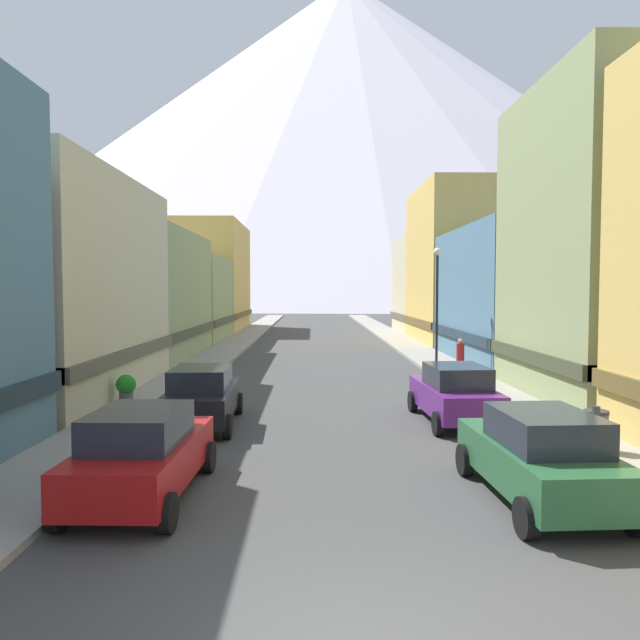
% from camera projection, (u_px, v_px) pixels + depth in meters
% --- Properties ---
extents(sidewalk_left, '(2.50, 100.00, 0.15)m').
position_uv_depth(sidewalk_left, '(230.00, 347.00, 41.28)').
color(sidewalk_left, gray).
rests_on(sidewalk_left, ground).
extents(sidewalk_right, '(2.50, 100.00, 0.15)m').
position_uv_depth(sidewalk_right, '(410.00, 347.00, 41.43)').
color(sidewalk_right, gray).
rests_on(sidewalk_right, ground).
extents(storefront_left_1, '(7.64, 12.13, 8.36)m').
position_uv_depth(storefront_left_1, '(33.00, 290.00, 22.61)').
color(storefront_left_1, beige).
rests_on(storefront_left_1, ground).
extents(storefront_left_2, '(10.22, 12.26, 7.39)m').
position_uv_depth(storefront_left_2, '(109.00, 298.00, 34.83)').
color(storefront_left_2, '#8C9966').
rests_on(storefront_left_2, ground).
extents(storefront_left_3, '(8.65, 11.04, 6.56)m').
position_uv_depth(storefront_left_3, '(171.00, 301.00, 46.82)').
color(storefront_left_3, '#8C9966').
rests_on(storefront_left_3, ground).
extents(storefront_left_4, '(8.72, 13.84, 10.56)m').
position_uv_depth(storefront_left_4, '(201.00, 279.00, 59.36)').
color(storefront_left_4, '#D8B259').
rests_on(storefront_left_4, ground).
extents(storefront_right_2, '(7.74, 12.72, 7.43)m').
position_uv_depth(storefront_right_2, '(526.00, 298.00, 32.62)').
color(storefront_right_2, slate).
rests_on(storefront_right_2, ground).
extents(storefront_right_3, '(8.77, 11.74, 11.76)m').
position_uv_depth(storefront_right_3, '(473.00, 268.00, 45.28)').
color(storefront_right_3, '#D8B259').
rests_on(storefront_right_3, ground).
extents(storefront_right_4, '(7.54, 8.78, 8.89)m').
position_uv_depth(storefront_right_4, '(437.00, 287.00, 55.62)').
color(storefront_right_4, beige).
rests_on(storefront_right_4, ground).
extents(car_left_0, '(2.19, 4.46, 1.78)m').
position_uv_depth(car_left_0, '(142.00, 453.00, 11.45)').
color(car_left_0, '#9E1111').
rests_on(car_left_0, ground).
extents(car_left_1, '(2.17, 4.45, 1.78)m').
position_uv_depth(car_left_1, '(202.00, 396.00, 17.59)').
color(car_left_1, black).
rests_on(car_left_1, ground).
extents(car_right_0, '(2.25, 4.48, 1.78)m').
position_uv_depth(car_right_0, '(540.00, 456.00, 11.27)').
color(car_right_0, '#265933').
rests_on(car_right_0, ground).
extents(car_right_1, '(2.24, 4.48, 1.78)m').
position_uv_depth(car_right_1, '(455.00, 393.00, 18.05)').
color(car_right_1, '#591E72').
rests_on(car_right_1, ground).
extents(parking_meter_near, '(0.14, 0.10, 1.33)m').
position_uv_depth(parking_meter_near, '(596.00, 427.00, 13.14)').
color(parking_meter_near, '#595960').
rests_on(parking_meter_near, sidewalk_right).
extents(trash_bin_right, '(0.59, 0.59, 0.98)m').
position_uv_depth(trash_bin_right, '(596.00, 430.00, 14.40)').
color(trash_bin_right, '#4C5156').
rests_on(trash_bin_right, sidewalk_right).
extents(potted_plant_0, '(0.68, 0.68, 0.96)m').
position_uv_depth(potted_plant_0, '(126.00, 387.00, 20.61)').
color(potted_plant_0, '#4C4C51').
rests_on(potted_plant_0, sidewalk_left).
extents(pedestrian_0, '(0.36, 0.36, 1.66)m').
position_uv_depth(pedestrian_0, '(460.00, 358.00, 27.23)').
color(pedestrian_0, maroon).
rests_on(pedestrian_0, sidewalk_right).
extents(streetlamp_right, '(0.36, 0.36, 5.86)m').
position_uv_depth(streetlamp_right, '(437.00, 291.00, 28.00)').
color(streetlamp_right, black).
rests_on(streetlamp_right, sidewalk_right).
extents(mountain_backdrop, '(335.82, 335.82, 139.36)m').
position_uv_depth(mountain_backdrop, '(346.00, 141.00, 262.65)').
color(mountain_backdrop, silver).
rests_on(mountain_backdrop, ground).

